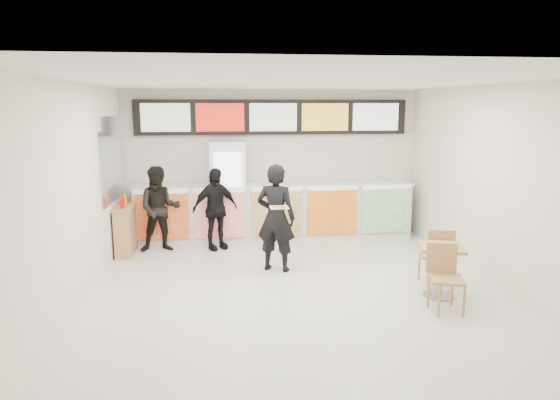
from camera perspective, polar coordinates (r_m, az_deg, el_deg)
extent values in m
plane|color=beige|center=(7.32, 2.12, -10.75)|extent=(7.00, 7.00, 0.00)
plane|color=white|center=(6.82, 2.30, 13.41)|extent=(7.00, 7.00, 0.00)
plane|color=silver|center=(10.35, -0.86, 4.19)|extent=(6.00, 0.00, 6.00)
plane|color=silver|center=(7.09, -22.48, 0.33)|extent=(0.00, 7.00, 7.00)
plane|color=silver|center=(7.95, 24.08, 1.26)|extent=(0.00, 7.00, 7.00)
cube|color=silver|center=(10.11, -0.60, -1.42)|extent=(5.50, 0.70, 1.10)
cube|color=silver|center=(10.01, -0.61, 1.77)|extent=(5.56, 0.76, 0.04)
cube|color=red|center=(9.73, -13.34, -1.86)|extent=(0.99, 0.02, 0.90)
cube|color=#F0358C|center=(9.67, -6.85, -1.73)|extent=(0.99, 0.02, 0.90)
cube|color=brown|center=(9.73, -0.36, -1.57)|extent=(0.99, 0.02, 0.90)
cube|color=yellow|center=(9.91, 5.98, -1.40)|extent=(0.99, 0.02, 0.90)
cube|color=green|center=(10.21, 12.01, -1.22)|extent=(0.99, 0.02, 0.90)
cube|color=black|center=(10.20, -0.82, 9.45)|extent=(5.50, 0.12, 0.70)
cube|color=beige|center=(10.13, -12.95, 9.17)|extent=(0.95, 0.02, 0.55)
cube|color=red|center=(10.08, -6.87, 9.36)|extent=(0.95, 0.02, 0.55)
cube|color=silver|center=(10.13, -0.78, 9.44)|extent=(0.95, 0.02, 0.55)
cube|color=gold|center=(10.30, 5.17, 9.42)|extent=(0.95, 0.02, 0.55)
cube|color=white|center=(10.57, 10.88, 9.31)|extent=(0.95, 0.02, 0.55)
cube|color=white|center=(9.99, -5.96, 1.00)|extent=(0.70, 0.65, 2.00)
cube|color=white|center=(9.64, -5.93, 0.95)|extent=(0.54, 0.02, 1.50)
cylinder|color=#188626|center=(9.80, -7.09, -2.49)|extent=(0.07, 0.07, 0.22)
cylinder|color=orange|center=(9.80, -6.27, -2.48)|extent=(0.07, 0.07, 0.22)
cylinder|color=red|center=(9.80, -5.45, -2.46)|extent=(0.07, 0.07, 0.22)
cylinder|color=blue|center=(9.81, -4.64, -2.44)|extent=(0.07, 0.07, 0.22)
cylinder|color=orange|center=(9.72, -7.14, -0.31)|extent=(0.07, 0.07, 0.22)
cylinder|color=red|center=(9.72, -6.32, -0.29)|extent=(0.07, 0.07, 0.22)
cylinder|color=blue|center=(9.72, -5.49, -0.28)|extent=(0.07, 0.07, 0.22)
cylinder|color=#188626|center=(9.73, -4.67, -0.26)|extent=(0.07, 0.07, 0.22)
cylinder|color=red|center=(9.66, -7.20, 1.90)|extent=(0.07, 0.07, 0.22)
cylinder|color=blue|center=(9.66, -6.37, 1.92)|extent=(0.07, 0.07, 0.22)
cylinder|color=#188626|center=(9.66, -5.53, 1.94)|extent=(0.07, 0.07, 0.22)
cylinder|color=orange|center=(9.66, -4.70, 1.95)|extent=(0.07, 0.07, 0.22)
cylinder|color=blue|center=(9.61, -7.25, 4.14)|extent=(0.07, 0.07, 0.22)
cylinder|color=#188626|center=(9.61, -6.41, 4.16)|extent=(0.07, 0.07, 0.22)
cylinder|color=orange|center=(9.61, -5.58, 4.18)|extent=(0.07, 0.07, 0.22)
cylinder|color=red|center=(9.61, -4.74, 4.19)|extent=(0.07, 0.07, 0.22)
cube|color=#B2B7BF|center=(9.42, -18.60, 4.51)|extent=(0.01, 2.00, 1.50)
imported|color=black|center=(8.11, -0.47, -2.05)|extent=(0.76, 0.65, 1.77)
imported|color=black|center=(9.49, -13.58, -1.02)|extent=(0.83, 0.67, 1.59)
imported|color=black|center=(9.43, -7.43, -1.01)|extent=(0.98, 0.74, 1.55)
cube|color=beige|center=(7.62, -0.09, -0.85)|extent=(0.28, 0.28, 0.01)
cone|color=#CC7233|center=(7.62, -0.09, -0.77)|extent=(0.36, 0.36, 0.02)
cube|color=tan|center=(7.39, 17.99, -5.16)|extent=(0.74, 0.74, 0.04)
cylinder|color=gray|center=(7.49, 17.83, -7.86)|extent=(0.08, 0.08, 0.72)
cylinder|color=gray|center=(7.61, 17.68, -10.31)|extent=(0.44, 0.44, 0.03)
cube|color=tan|center=(6.95, 18.53, -8.58)|extent=(0.52, 0.52, 0.04)
cube|color=tan|center=(7.05, 17.99, -6.34)|extent=(0.39, 0.14, 0.42)
cube|color=tan|center=(7.98, 17.29, -6.01)|extent=(0.52, 0.52, 0.04)
cube|color=tan|center=(7.75, 17.95, -4.78)|extent=(0.39, 0.14, 0.42)
cube|color=tan|center=(9.53, -17.23, -3.44)|extent=(0.28, 0.76, 0.85)
cube|color=tan|center=(9.43, -17.38, -0.83)|extent=(0.32, 0.79, 0.04)
cylinder|color=red|center=(9.21, -17.65, -0.45)|extent=(0.06, 0.06, 0.17)
cylinder|color=red|center=(9.37, -17.47, -0.26)|extent=(0.06, 0.06, 0.17)
cylinder|color=yellow|center=(9.52, -17.30, -0.08)|extent=(0.06, 0.06, 0.17)
cylinder|color=brown|center=(9.67, -17.14, 0.09)|extent=(0.06, 0.06, 0.17)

